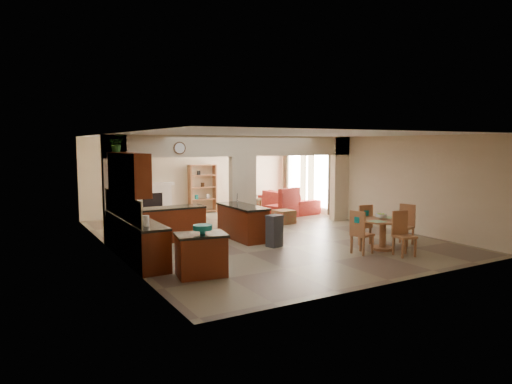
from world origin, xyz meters
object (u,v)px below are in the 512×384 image
kitchen_island (201,255)px  dining_table (383,229)px  armchair (246,209)px  sofa (288,201)px

kitchen_island → dining_table: kitchen_island is taller
kitchen_island → armchair: 6.49m
kitchen_island → armchair: (3.84, 5.23, -0.04)m
kitchen_island → sofa: bearing=54.5°
dining_table → sofa: 6.60m
dining_table → armchair: (-0.88, 5.34, -0.11)m
kitchen_island → armchair: size_ratio=1.26×
armchair → kitchen_island: bearing=12.8°
sofa → kitchen_island: bearing=131.5°
sofa → armchair: size_ratio=3.11×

